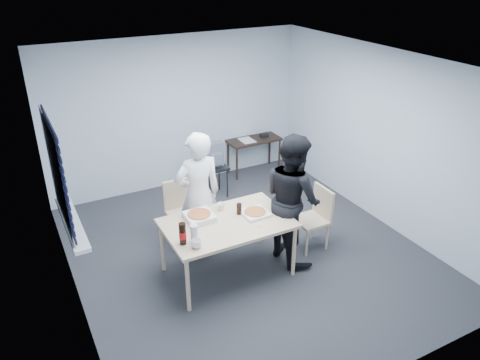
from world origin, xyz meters
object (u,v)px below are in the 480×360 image
backpack (214,155)px  mug_a (196,244)px  soda_bottle (183,234)px  person_black (292,198)px  stool (214,172)px  chair_right (316,214)px  person_white (198,196)px  mug_b (221,206)px  chair_far (181,207)px  side_table (254,143)px  dining_table (227,226)px

backpack → mug_a: backpack is taller
soda_bottle → person_black: bearing=5.2°
stool → chair_right: bearing=-73.2°
chair_right → stool: bearing=106.8°
person_white → mug_b: (0.20, -0.28, -0.08)m
person_white → stool: person_white is taller
chair_far → mug_a: (-0.33, -1.39, 0.30)m
person_black → backpack: (-0.17, 2.06, -0.13)m
side_table → stool: size_ratio=1.77×
stool → side_table: bearing=27.0°
chair_far → stool: bearing=44.7°
mug_b → soda_bottle: 0.89m
chair_right → mug_a: bearing=-170.5°
dining_table → chair_right: 1.38m
backpack → soda_bottle: bearing=-104.2°
person_white → soda_bottle: 0.94m
chair_right → stool: chair_right is taller
backpack → dining_table: bearing=-92.1°
chair_far → mug_a: chair_far is taller
person_white → chair_right: bearing=158.2°
chair_right → stool: (-0.61, 2.03, -0.07)m
person_white → person_black: same height
chair_right → backpack: backpack is taller
stool → backpack: bearing=-90.0°
dining_table → backpack: 2.15m
soda_bottle → mug_b: bearing=34.9°
person_black → backpack: size_ratio=4.28×
person_white → chair_far: bearing=-79.1°
chair_right → mug_b: 1.37m
person_black → person_white: bearing=58.7°
mug_a → dining_table: bearing=30.8°
stool → mug_b: (-0.69, -1.71, 0.36)m
dining_table → person_white: 0.63m
stool → soda_bottle: size_ratio=2.08×
person_white → side_table: person_white is taller
soda_bottle → dining_table: bearing=16.2°
person_white → backpack: bearing=-122.0°
person_white → mug_b: bearing=125.5°
person_black → dining_table: bearing=87.0°
mug_a → mug_b: mug_a is taller
soda_bottle → person_white: bearing=55.9°
person_black → mug_b: (-0.86, 0.36, -0.08)m
side_table → stool: (-1.07, -0.54, -0.13)m
stool → mug_b: size_ratio=5.55×
person_white → side_table: size_ratio=1.80×
soda_bottle → stool: bearing=57.4°
dining_table → mug_a: mug_a is taller
person_white → side_table: bearing=-134.7°
dining_table → stool: dining_table is taller
dining_table → person_white: size_ratio=0.88×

